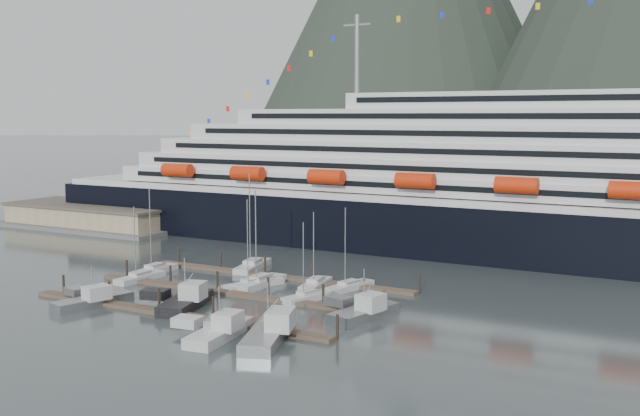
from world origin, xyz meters
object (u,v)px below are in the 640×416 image
Objects in this scene: sailboat_g at (349,287)px; trawler_c at (267,331)px; sailboat_c at (260,283)px; trawler_a at (92,300)px; sailboat_h at (308,297)px; trawler_e at (363,311)px; sailboat_a at (155,271)px; sailboat_b at (140,278)px; sailboat_f at (316,285)px; warehouse at (94,218)px; trawler_d at (219,330)px; trawler_b at (184,301)px; sailboat_e at (253,266)px; cruise_ship at (554,193)px; sailboat_d at (253,285)px.

trawler_c is at bearing -160.61° from sailboat_g.
sailboat_c reaches higher than trawler_a.
sailboat_h is 11.87m from trawler_e.
sailboat_a is at bearing 92.91° from sailboat_c.
trawler_e is at bearing -91.54° from sailboat_b.
sailboat_a reaches higher than sailboat_f.
warehouse is 96.95m from trawler_d.
sailboat_g is (5.09, 1.23, -0.01)m from sailboat_f.
sailboat_f reaches higher than sailboat_h.
trawler_a is 24.68m from trawler_d.
sailboat_g reaches higher than trawler_b.
sailboat_e is 1.39× the size of sailboat_f.
trawler_b is (18.73, -15.36, 0.51)m from sailboat_a.
sailboat_c is at bearing -69.88° from sailboat_b.
sailboat_c is 16.05m from trawler_b.
trawler_d is (-23.62, -69.96, -11.16)m from cruise_ship.
sailboat_g is at bearing -14.51° from trawler_c.
sailboat_a reaches higher than warehouse.
sailboat_h is 0.96× the size of trawler_b.
sailboat_b is 0.82× the size of trawler_c.
trawler_c reaches higher than trawler_a.
sailboat_d is at bearing 82.51° from trawler_e.
sailboat_c reaches higher than sailboat_f.
warehouse is at bearing 59.61° from trawler_a.
sailboat_e reaches higher than sailboat_c.
sailboat_a is 0.98× the size of trawler_c.
warehouse is 3.93× the size of trawler_a.
sailboat_f is 5.23m from sailboat_g.
trawler_b is (-1.81, -15.94, 0.50)m from sailboat_c.
sailboat_d is (20.09, -0.64, -0.02)m from sailboat_a.
trawler_b is (-9.76, -19.13, 0.53)m from sailboat_f.
trawler_e is (8.72, -13.29, 0.51)m from sailboat_g.
trawler_e reaches higher than warehouse.
sailboat_b is at bearing 123.84° from sailboat_d.
warehouse is 75.82m from trawler_a.
sailboat_f is (16.16, -6.88, -0.05)m from sailboat_e.
warehouse is 3.56× the size of sailboat_g.
sailboat_f reaches higher than trawler_c.
cruise_ship reaches higher than sailboat_f.
cruise_ship is 82.48m from trawler_a.
sailboat_f is 28.26m from trawler_d.
cruise_ship is at bearing -35.95° from sailboat_c.
sailboat_c is at bearing -153.25° from sailboat_e.
sailboat_d reaches higher than sailboat_g.
warehouse is 81.08m from sailboat_f.
sailboat_a reaches higher than trawler_e.
sailboat_a is at bearing 88.26° from sailboat_f.
trawler_b is (65.98, -48.02, -1.30)m from warehouse.
sailboat_a is 0.95× the size of sailboat_c.
sailboat_a is 20.10m from sailboat_d.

